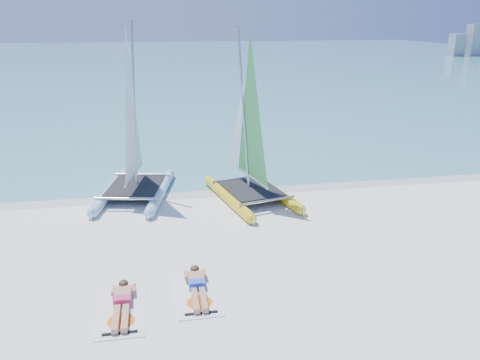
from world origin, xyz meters
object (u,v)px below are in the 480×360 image
Objects in this scene: catamaran_blue at (133,145)px; sunbather_b at (197,285)px; towel_b at (198,294)px; towel_a at (122,311)px; sunbather_a at (122,302)px; catamaran_yellow at (246,144)px.

sunbather_b is at bearing -65.22° from catamaran_blue.
towel_b is at bearing -90.00° from sunbather_b.
sunbather_b is (0.00, 0.19, 0.11)m from towel_b.
towel_a is 1.07× the size of sunbather_a.
catamaran_blue reaches higher than towel_b.
towel_b is 0.22m from sunbather_b.
towel_a is at bearing -134.38° from catamaran_yellow.
sunbather_b is at bearing 19.04° from towel_a.
sunbather_b is (-2.26, -5.85, -1.73)m from catamaran_yellow.
catamaran_blue is 3.27× the size of towel_b.
catamaran_yellow is 6.71m from towel_b.
catamaran_blue is 3.88m from catamaran_yellow.
towel_a is (-3.91, -6.42, -1.84)m from catamaran_yellow.
sunbather_a reaches higher than towel_b.
towel_b is at bearing -123.53° from catamaran_yellow.
sunbather_a is 1.69m from sunbather_b.
towel_b is 1.07× the size of sunbather_b.
towel_a is 1.75m from sunbather_b.
catamaran_yellow is 7.55m from sunbather_a.
catamaran_yellow is at bearing 69.51° from towel_b.
catamaran_blue reaches higher than towel_a.
towel_a is 1.07× the size of sunbather_b.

